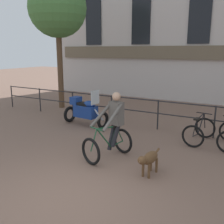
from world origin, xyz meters
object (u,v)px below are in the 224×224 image
object	(u,v)px
cyclist_with_bike	(112,129)
parked_bicycle_near_lamp	(199,131)
parked_motorcycle	(85,111)
dog	(149,159)

from	to	relation	value
cyclist_with_bike	parked_bicycle_near_lamp	size ratio (longest dim) A/B	1.43
cyclist_with_bike	parked_motorcycle	xyz separation A→B (m)	(-2.33, 2.09, -0.20)
cyclist_with_bike	parked_motorcycle	bearing A→B (deg)	155.02
dog	parked_bicycle_near_lamp	distance (m)	2.81
parked_bicycle_near_lamp	parked_motorcycle	bearing A→B (deg)	9.88
cyclist_with_bike	parked_bicycle_near_lamp	xyz separation A→B (m)	(1.73, 2.28, -0.41)
cyclist_with_bike	dog	size ratio (longest dim) A/B	1.79
dog	parked_motorcycle	size ratio (longest dim) A/B	0.54
dog	parked_motorcycle	world-z (taller)	parked_motorcycle
cyclist_with_bike	parked_bicycle_near_lamp	bearing A→B (deg)	69.68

